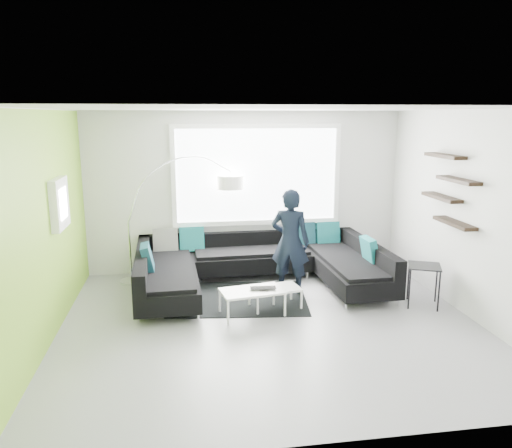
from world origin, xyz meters
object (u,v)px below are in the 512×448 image
at_px(coffee_table, 264,299).
at_px(side_table, 423,285).
at_px(arc_lamp, 128,222).
at_px(person, 290,242).
at_px(laptop, 263,290).
at_px(sectional_sofa, 260,267).

bearing_deg(coffee_table, side_table, -13.09).
relative_size(arc_lamp, person, 1.27).
xyz_separation_m(side_table, person, (-1.80, 0.84, 0.52)).
relative_size(coffee_table, laptop, 2.95).
bearing_deg(sectional_sofa, side_table, -26.76).
height_order(coffee_table, arc_lamp, arc_lamp).
relative_size(side_table, person, 0.37).
xyz_separation_m(sectional_sofa, coffee_table, (-0.08, -0.91, -0.18)).
relative_size(arc_lamp, side_table, 3.41).
bearing_deg(person, arc_lamp, 4.75).
bearing_deg(laptop, sectional_sofa, 87.88).
bearing_deg(arc_lamp, person, -20.64).
distance_m(coffee_table, person, 1.09).
height_order(coffee_table, person, person).
relative_size(sectional_sofa, person, 2.37).
distance_m(arc_lamp, person, 2.64).
height_order(sectional_sofa, person, person).
height_order(side_table, laptop, side_table).
bearing_deg(person, side_table, 178.46).
bearing_deg(person, sectional_sofa, -1.58).
distance_m(coffee_table, arc_lamp, 2.64).
bearing_deg(side_table, person, 155.09).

